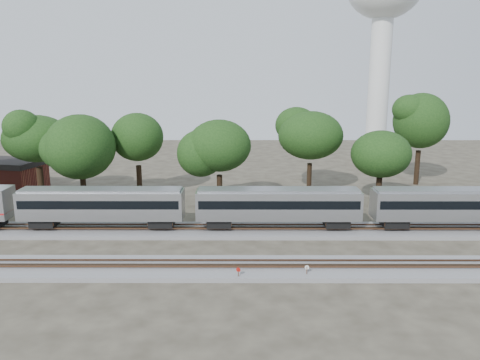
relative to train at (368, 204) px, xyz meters
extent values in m
plane|color=#383328|center=(-14.33, -6.00, -3.16)|extent=(160.00, 160.00, 0.00)
cube|color=slate|center=(-14.33, 0.00, -2.96)|extent=(160.00, 5.00, 0.40)
cube|color=brown|center=(-14.33, -0.72, -2.51)|extent=(160.00, 0.08, 0.15)
cube|color=brown|center=(-14.33, 0.72, -2.51)|extent=(160.00, 0.08, 0.15)
cube|color=slate|center=(-14.33, -10.00, -2.96)|extent=(160.00, 5.00, 0.40)
cube|color=brown|center=(-14.33, -10.72, -2.51)|extent=(160.00, 0.08, 0.15)
cube|color=brown|center=(-14.33, -9.28, -2.51)|extent=(160.00, 0.08, 0.15)
cube|color=#ADB0B4|center=(-27.84, 0.00, -0.08)|extent=(17.09, 2.95, 2.95)
cube|color=black|center=(-27.84, 0.00, 0.22)|extent=(16.50, 3.00, 0.88)
cube|color=gray|center=(-27.84, 0.00, 1.45)|extent=(16.69, 2.36, 0.34)
cube|color=black|center=(-34.03, 0.00, -1.99)|extent=(2.55, 2.16, 0.88)
cube|color=black|center=(-21.66, 0.00, -1.99)|extent=(2.55, 2.16, 0.88)
cube|color=#ADB0B4|center=(-9.37, 0.00, -0.08)|extent=(17.09, 2.95, 2.95)
cube|color=black|center=(-9.37, 0.00, 0.22)|extent=(16.50, 3.00, 0.88)
cube|color=gray|center=(-9.37, 0.00, 1.45)|extent=(16.69, 2.36, 0.34)
cube|color=black|center=(-15.55, 0.00, -1.99)|extent=(2.55, 2.16, 0.88)
cube|color=black|center=(-3.18, 0.00, -1.99)|extent=(2.55, 2.16, 0.88)
cube|color=#ADB0B4|center=(9.11, 0.00, -0.08)|extent=(17.09, 2.95, 2.95)
cube|color=black|center=(9.11, 0.00, 0.22)|extent=(16.50, 3.00, 0.88)
cube|color=gray|center=(9.11, 0.00, 1.45)|extent=(16.69, 2.36, 0.34)
cube|color=black|center=(2.92, 0.00, -1.99)|extent=(2.55, 2.16, 0.88)
cylinder|color=#512D19|center=(-13.47, -12.07, -2.65)|extent=(0.07, 0.07, 1.02)
cylinder|color=#A50F0B|center=(-13.47, -12.07, -2.20)|extent=(0.35, 0.17, 0.36)
cylinder|color=#512D19|center=(-7.87, -11.57, -2.66)|extent=(0.07, 0.07, 1.01)
cylinder|color=silver|center=(-7.87, -11.57, -2.20)|extent=(0.36, 0.08, 0.36)
cube|color=#512D19|center=(-8.73, -11.33, -3.01)|extent=(0.56, 0.42, 0.30)
cylinder|color=silver|center=(12.27, 41.24, 10.25)|extent=(3.83, 3.83, 26.83)
cone|color=silver|center=(12.27, 41.24, -1.25)|extent=(6.13, 6.13, 3.83)
cube|color=maroon|center=(-47.01, 19.32, -1.40)|extent=(10.01, 8.05, 3.53)
cube|color=black|center=(-47.01, 19.32, 0.76)|extent=(10.25, 8.29, 0.79)
cylinder|color=black|center=(-39.96, 13.41, -0.94)|extent=(0.70, 0.70, 4.44)
ellipsoid|color=#163311|center=(-39.96, 13.41, 5.09)|extent=(8.38, 8.38, 7.12)
cylinder|color=black|center=(-33.18, 10.17, -1.10)|extent=(0.70, 0.70, 4.12)
ellipsoid|color=#163311|center=(-33.18, 10.17, 4.49)|extent=(7.77, 7.77, 6.60)
cylinder|color=black|center=(-27.06, 14.60, -0.93)|extent=(0.70, 0.70, 4.47)
ellipsoid|color=#163311|center=(-27.06, 14.60, 5.15)|extent=(8.44, 8.44, 7.17)
cylinder|color=black|center=(-15.93, 9.33, -1.03)|extent=(0.70, 0.70, 4.27)
ellipsoid|color=#163311|center=(-15.93, 9.33, 4.76)|extent=(8.05, 8.05, 6.84)
cylinder|color=black|center=(-3.81, 16.08, -0.91)|extent=(0.70, 0.70, 4.50)
ellipsoid|color=#163311|center=(-3.81, 16.08, 5.20)|extent=(8.49, 8.49, 7.22)
cylinder|color=black|center=(4.31, 10.75, -1.37)|extent=(0.70, 0.70, 3.59)
ellipsoid|color=#163311|center=(4.31, 10.75, 3.50)|extent=(6.77, 6.77, 5.75)
cylinder|color=black|center=(13.59, 22.81, -0.55)|extent=(0.70, 0.70, 5.24)
ellipsoid|color=#163311|center=(13.59, 22.81, 6.56)|extent=(9.87, 9.87, 8.39)
camera|label=1|loc=(-13.24, -47.21, 12.98)|focal=35.00mm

